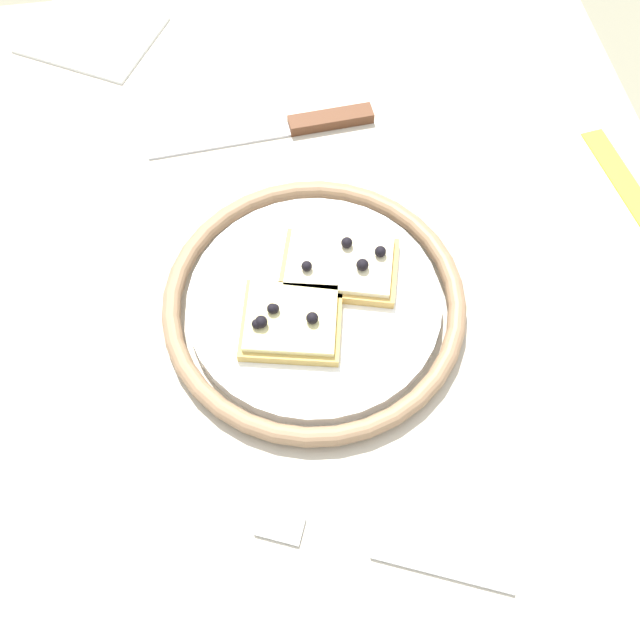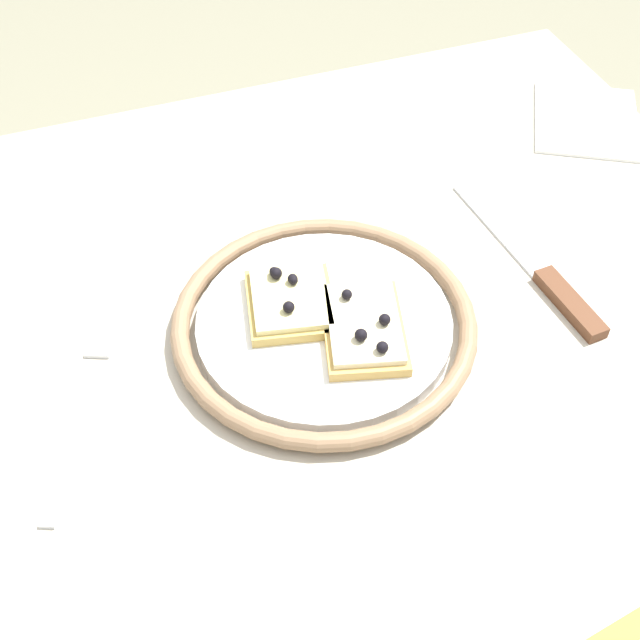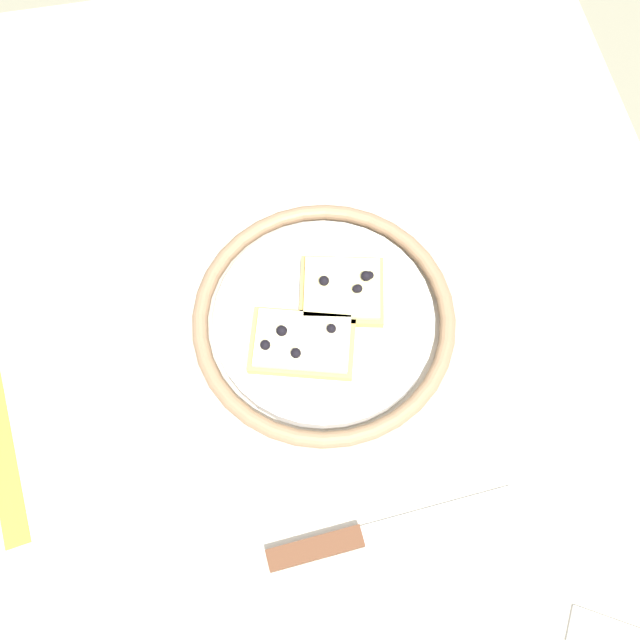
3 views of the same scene
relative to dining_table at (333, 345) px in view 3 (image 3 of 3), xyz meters
name	(u,v)px [view 3 (image 3 of 3)]	position (x,y,z in m)	size (l,w,h in m)	color
ground_plane	(328,466)	(0.00, 0.00, -0.67)	(6.00, 6.00, 0.00)	gray
dining_table	(333,345)	(0.00, 0.00, 0.00)	(0.97, 0.78, 0.78)	#BCB29E
plate	(324,319)	(0.02, -0.01, 0.12)	(0.27, 0.27, 0.02)	white
pizza_slice_near	(302,343)	(0.04, -0.04, 0.13)	(0.09, 0.12, 0.03)	tan
pizza_slice_far	(342,290)	(-0.01, 0.01, 0.13)	(0.09, 0.10, 0.03)	tan
knife	(349,539)	(0.24, -0.03, 0.11)	(0.04, 0.24, 0.01)	silver
fork	(272,152)	(-0.21, -0.03, 0.11)	(0.09, 0.19, 0.00)	silver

